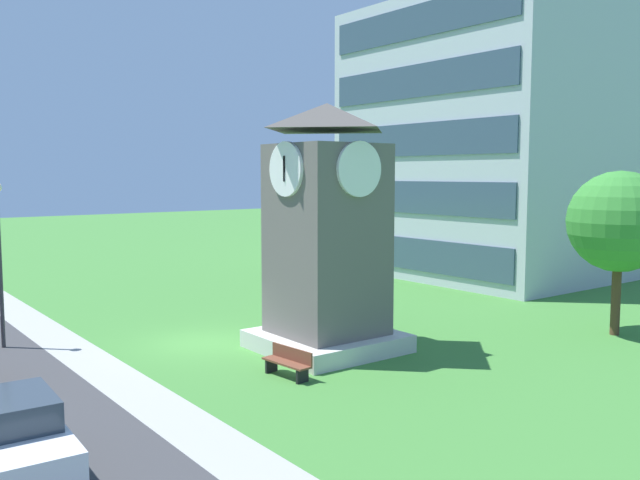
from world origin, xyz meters
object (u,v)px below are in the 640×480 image
at_px(tree_near_tower, 619,222).
at_px(parked_car_white, 12,439).
at_px(clock_tower, 327,243).
at_px(park_bench, 288,362).

height_order(tree_near_tower, parked_car_white, tree_near_tower).
distance_m(tree_near_tower, parked_car_white, 21.50).
bearing_deg(parked_car_white, clock_tower, 110.47).
relative_size(clock_tower, tree_near_tower, 1.36).
bearing_deg(clock_tower, parked_car_white, -69.53).
xyz_separation_m(tree_near_tower, parked_car_white, (-0.77, -21.20, -3.45)).
xyz_separation_m(park_bench, parked_car_white, (2.35, -8.26, 0.40)).
relative_size(clock_tower, parked_car_white, 2.06).
distance_m(park_bench, parked_car_white, 8.60).
relative_size(park_bench, tree_near_tower, 0.30).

